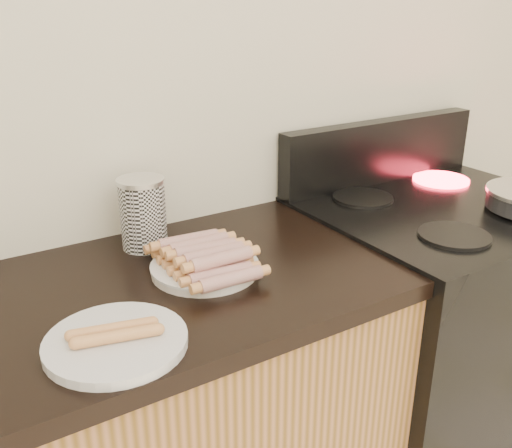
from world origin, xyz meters
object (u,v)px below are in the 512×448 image
canister (143,213)px  main_plate (205,269)px  stove (429,339)px  side_plate (116,342)px

canister → main_plate: bearing=-73.5°
stove → main_plate: bearing=179.2°
stove → canister: (-0.84, 0.21, 0.53)m
main_plate → canister: bearing=106.5°
side_plate → main_plate: bearing=33.4°
main_plate → stove: bearing=-0.8°
stove → side_plate: 1.16m
stove → main_plate: main_plate is taller
main_plate → side_plate: (-0.27, -0.18, 0.00)m
stove → canister: bearing=165.7°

